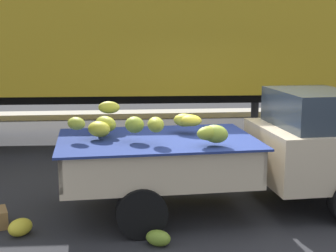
% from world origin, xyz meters
% --- Properties ---
extents(ground, '(220.00, 220.00, 0.00)m').
position_xyz_m(ground, '(0.00, 0.00, 0.00)').
color(ground, '#28282B').
extents(curb_strip, '(80.00, 0.80, 0.16)m').
position_xyz_m(curb_strip, '(0.00, 8.36, 0.08)').
color(curb_strip, gray).
rests_on(curb_strip, ground).
extents(pickup_truck, '(4.84, 2.07, 1.70)m').
position_xyz_m(pickup_truck, '(0.85, 0.19, 0.88)').
color(pickup_truck, '#CCB793').
rests_on(pickup_truck, ground).
extents(semi_trailer, '(12.07, 2.92, 3.95)m').
position_xyz_m(semi_trailer, '(-1.75, 4.66, 2.54)').
color(semi_trailer, gold).
rests_on(semi_trailer, ground).
extents(fallen_banana_bunch_near_tailgate, '(0.40, 0.41, 0.22)m').
position_xyz_m(fallen_banana_bunch_near_tailgate, '(-2.77, -0.54, 0.11)').
color(fallen_banana_bunch_near_tailgate, yellow).
rests_on(fallen_banana_bunch_near_tailgate, ground).
extents(fallen_banana_bunch_by_wheel, '(0.37, 0.32, 0.19)m').
position_xyz_m(fallen_banana_bunch_by_wheel, '(-1.07, -1.01, 0.10)').
color(fallen_banana_bunch_by_wheel, olive).
rests_on(fallen_banana_bunch_by_wheel, ground).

